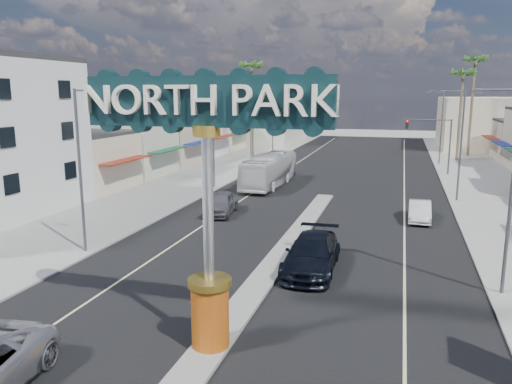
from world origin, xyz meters
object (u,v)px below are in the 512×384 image
Objects in this scene: traffic_signal_left at (268,131)px; suv_right at (312,254)px; streetlight_r_far at (440,124)px; palm_right_mid at (463,78)px; car_parked_right at (420,211)px; gateway_sign at (207,182)px; traffic_signal_right at (433,135)px; streetlight_r_near at (508,182)px; streetlight_l_mid at (215,134)px; streetlight_l_near at (82,163)px; palm_left_far at (251,71)px; car_parked_left at (221,203)px; streetlight_r_mid at (459,140)px; city_bus at (269,170)px; palm_right_far at (475,65)px; streetlight_l_far at (274,121)px.

traffic_signal_left reaches higher than suv_right.
streetlight_r_far is 0.74× the size of palm_right_mid.
suv_right is 13.14m from car_parked_right.
traffic_signal_right is at bearing 77.67° from gateway_sign.
streetlight_l_mid is at bearing 136.21° from streetlight_r_near.
palm_left_far reaches higher than streetlight_l_near.
car_parked_left is (-16.90, 10.65, -4.25)m from streetlight_r_near.
streetlight_l_near is 13.14m from suv_right.
palm_left_far reaches higher than streetlight_r_mid.
gateway_sign is 1.53× the size of traffic_signal_right.
city_bus is (-13.40, 9.85, 0.84)m from car_parked_right.
gateway_sign is 29.91m from streetlight_l_mid.
palm_right_mid is (13.00, 54.02, 4.67)m from gateway_sign.
palm_right_far is (25.43, 32.00, 7.32)m from streetlight_l_mid.
palm_left_far reaches higher than traffic_signal_right.
suv_right is 1.44× the size of car_parked_right.
streetlight_r_near is 28.06m from city_bus.
traffic_signal_right is at bearing 0.00° from traffic_signal_left.
traffic_signal_left is at bearing 90.08° from car_parked_left.
streetlight_r_near reaches higher than traffic_signal_right.
gateway_sign is 0.70× the size of palm_left_far.
traffic_signal_right is at bearing -15.15° from palm_left_far.
palm_left_far is (-22.18, 6.01, 7.22)m from traffic_signal_right.
car_parked_left is (6.53, -29.35, -10.68)m from palm_left_far.
streetlight_l_far is 30.32m from streetlight_r_mid.
palm_right_far is 1.28× the size of city_bus.
palm_left_far is at bearing 93.67° from streetlight_l_near.
streetlight_r_far is (0.00, 42.00, 0.00)m from streetlight_r_near.
traffic_signal_left is 1.00× the size of traffic_signal_right.
streetlight_l_far is 46.90m from streetlight_r_near.
streetlight_r_far is 25.67m from city_bus.
traffic_signal_left is at bearing 180.00° from traffic_signal_right.
streetlight_l_far is 0.74× the size of palm_right_mid.
palm_right_mid is 2.00× the size of suv_right.
suv_right is (-8.43, -41.27, -4.19)m from streetlight_r_far.
gateway_sign reaches higher than streetlight_l_far.
palm_left_far is (-13.00, 48.02, 5.57)m from gateway_sign.
streetlight_l_mid is 0.64× the size of palm_right_far.
streetlight_r_mid is 2.14× the size of car_parked_right.
streetlight_l_mid is at bearing -132.03° from palm_right_mid.
streetlight_r_mid is 19.78m from car_parked_left.
palm_right_mid is 2.88× the size of car_parked_right.
suv_right is at bearing -56.04° from car_parked_left.
traffic_signal_left is at bearing 128.55° from car_parked_right.
traffic_signal_left is 18.37m from traffic_signal_right.
streetlight_r_near reaches higher than traffic_signal_left.
palm_right_mid is 31.49m from city_bus.
palm_left_far reaches higher than gateway_sign.
palm_right_far is (15.00, 60.02, 6.46)m from gateway_sign.
traffic_signal_left is at bearing 107.32° from suv_right.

